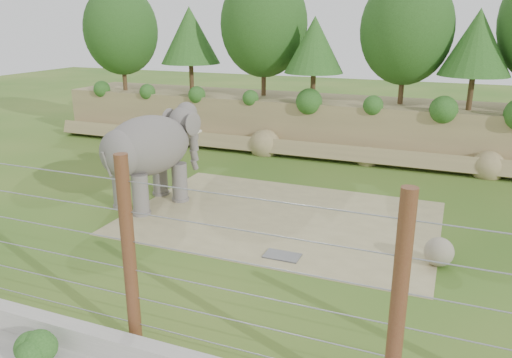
% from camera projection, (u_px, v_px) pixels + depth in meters
% --- Properties ---
extents(ground, '(90.00, 90.00, 0.00)m').
position_uv_depth(ground, '(230.00, 253.00, 14.11)').
color(ground, '#2A5F18').
rests_on(ground, ground).
extents(back_embankment, '(30.00, 5.52, 8.77)m').
position_uv_depth(back_embankment, '(351.00, 71.00, 23.89)').
color(back_embankment, olive).
rests_on(back_embankment, ground).
extents(dirt_patch, '(10.00, 7.00, 0.02)m').
position_uv_depth(dirt_patch, '(281.00, 218.00, 16.58)').
color(dirt_patch, '#968A5F').
rests_on(dirt_patch, ground).
extents(drain_grate, '(1.00, 0.60, 0.03)m').
position_uv_depth(drain_grate, '(282.00, 256.00, 13.86)').
color(drain_grate, '#262628').
rests_on(drain_grate, dirt_patch).
extents(elephant, '(2.90, 4.45, 3.33)m').
position_uv_depth(elephant, '(149.00, 159.00, 17.34)').
color(elephant, slate).
rests_on(elephant, ground).
extents(stone_ball, '(0.78, 0.78, 0.78)m').
position_uv_depth(stone_ball, '(439.00, 252.00, 13.24)').
color(stone_ball, gray).
rests_on(stone_ball, dirt_patch).
extents(retaining_wall, '(26.00, 0.35, 0.50)m').
position_uv_depth(retaining_wall, '(121.00, 348.00, 9.61)').
color(retaining_wall, '#A29F96').
rests_on(retaining_wall, ground).
extents(barrier_fence, '(20.26, 0.26, 4.00)m').
position_uv_depth(barrier_fence, '(129.00, 255.00, 9.52)').
color(barrier_fence, '#552515').
rests_on(barrier_fence, ground).
extents(walkway_shrub, '(0.67, 0.67, 0.67)m').
position_uv_depth(walkway_shrub, '(30.00, 350.00, 9.40)').
color(walkway_shrub, '#23501B').
rests_on(walkway_shrub, walkway).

